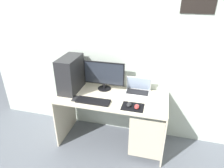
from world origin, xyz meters
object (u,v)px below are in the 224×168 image
object	(u,v)px
mouse_right	(137,107)
pc_tower	(71,74)
cell_phone	(75,99)
monitor	(104,75)
mouse_left	(129,104)
laptop	(138,90)
keyboard	(93,101)

from	to	relation	value
mouse_right	pc_tower	bearing A→B (deg)	165.53
pc_tower	cell_phone	xyz separation A→B (m)	(0.15, -0.22, -0.23)
monitor	mouse_left	distance (m)	0.56
pc_tower	mouse_left	xyz separation A→B (m)	(0.83, -0.21, -0.21)
laptop	pc_tower	bearing A→B (deg)	-171.05
mouse_right	cell_phone	distance (m)	0.78
keyboard	mouse_right	bearing A→B (deg)	-0.53
mouse_right	laptop	bearing A→B (deg)	96.66
monitor	keyboard	xyz separation A→B (m)	(-0.04, -0.35, -0.20)
monitor	mouse_right	distance (m)	0.65
monitor	keyboard	size ratio (longest dim) A/B	1.32
monitor	keyboard	bearing A→B (deg)	-95.86
monitor	cell_phone	world-z (taller)	monitor
monitor	cell_phone	xyz separation A→B (m)	(-0.27, -0.34, -0.21)
monitor	mouse_left	world-z (taller)	monitor
keyboard	mouse_left	distance (m)	0.44
cell_phone	laptop	bearing A→B (deg)	26.25
pc_tower	laptop	size ratio (longest dim) A/B	1.41
pc_tower	cell_phone	size ratio (longest dim) A/B	3.57
keyboard	laptop	bearing A→B (deg)	36.97
monitor	laptop	distance (m)	0.49
keyboard	pc_tower	bearing A→B (deg)	148.82
keyboard	cell_phone	world-z (taller)	keyboard
laptop	keyboard	size ratio (longest dim) A/B	0.78
cell_phone	mouse_right	bearing A→B (deg)	-1.16
mouse_left	pc_tower	bearing A→B (deg)	165.56
keyboard	mouse_left	xyz separation A→B (m)	(0.44, 0.02, 0.01)
cell_phone	monitor	bearing A→B (deg)	51.37
pc_tower	mouse_left	size ratio (longest dim) A/B	4.83
monitor	pc_tower	bearing A→B (deg)	-163.96
pc_tower	mouse_right	size ratio (longest dim) A/B	4.83
mouse_right	monitor	bearing A→B (deg)	144.36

